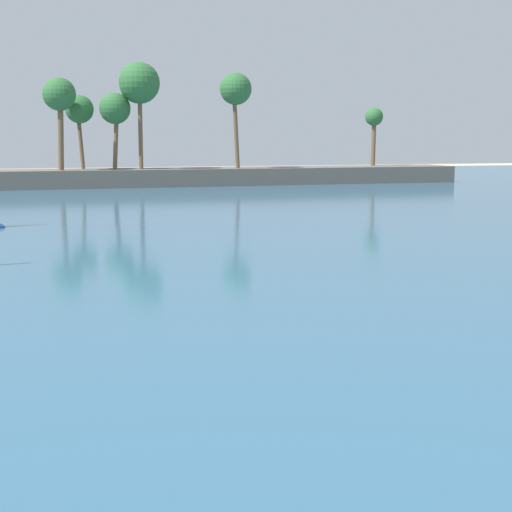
% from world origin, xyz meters
% --- Properties ---
extents(sea, '(220.00, 109.18, 0.06)m').
position_xyz_m(sea, '(0.00, 64.39, 0.03)').
color(sea, '#33607F').
rests_on(sea, ground).
extents(palm_headland, '(81.31, 6.00, 12.17)m').
position_xyz_m(palm_headland, '(0.60, 78.85, 2.48)').
color(palm_headland, '#605B54').
rests_on(palm_headland, ground).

